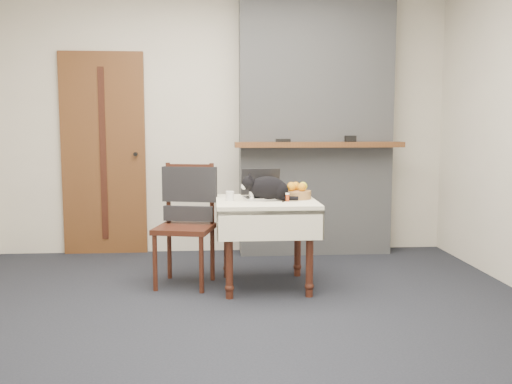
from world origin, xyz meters
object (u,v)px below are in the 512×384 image
at_px(cat, 268,189).
at_px(cream_jar, 230,196).
at_px(side_table, 266,214).
at_px(laptop, 263,191).
at_px(fruit_basket, 297,192).
at_px(pill_bottle, 287,197).
at_px(door, 104,154).
at_px(chair, 187,207).

distance_m(cat, cream_jar, 0.31).
distance_m(side_table, laptop, 0.20).
bearing_deg(laptop, fruit_basket, -17.38).
distance_m(pill_bottle, fruit_basket, 0.19).
height_order(door, cat, door).
relative_size(door, side_table, 2.56).
bearing_deg(pill_bottle, fruit_basket, 59.15).
relative_size(cat, fruit_basket, 1.92).
xyz_separation_m(cat, pill_bottle, (0.14, -0.08, -0.06)).
xyz_separation_m(cream_jar, fruit_basket, (0.54, 0.09, 0.02)).
bearing_deg(fruit_basket, chair, 171.64).
height_order(side_table, cat, cat).
bearing_deg(cat, pill_bottle, -31.68).
bearing_deg(chair, side_table, -2.82).
distance_m(door, pill_bottle, 2.21).
distance_m(side_table, pill_bottle, 0.24).
bearing_deg(door, cream_jar, -48.70).
xyz_separation_m(side_table, fruit_basket, (0.25, 0.05, 0.17)).
bearing_deg(laptop, door, 131.72).
xyz_separation_m(cat, cream_jar, (-0.30, -0.01, -0.05)).
height_order(cat, pill_bottle, cat).
relative_size(side_table, cat, 1.76).
bearing_deg(door, pill_bottle, -41.11).
bearing_deg(pill_bottle, laptop, 130.88).
bearing_deg(cat, laptop, 102.85).
height_order(cat, cream_jar, cat).
xyz_separation_m(side_table, laptop, (-0.02, 0.09, 0.17)).
height_order(door, chair, door).
bearing_deg(side_table, fruit_basket, 11.38).
xyz_separation_m(laptop, pill_bottle, (0.17, -0.20, -0.02)).
relative_size(cat, chair, 0.45).
height_order(laptop, chair, chair).
bearing_deg(cat, side_table, 115.90).
height_order(door, fruit_basket, door).
distance_m(side_table, fruit_basket, 0.30).
height_order(side_table, chair, chair).
height_order(cream_jar, chair, chair).
relative_size(cream_jar, fruit_basket, 0.33).
xyz_separation_m(door, cream_jar, (1.21, -1.38, -0.26)).
bearing_deg(laptop, pill_bottle, -57.39).
xyz_separation_m(laptop, chair, (-0.61, 0.09, -0.14)).
relative_size(laptop, pill_bottle, 5.38).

